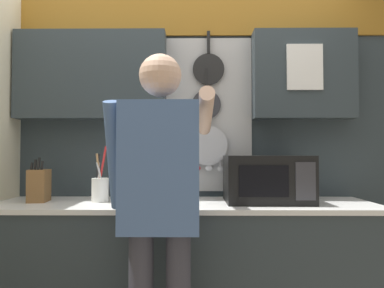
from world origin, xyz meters
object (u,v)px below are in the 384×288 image
at_px(knife_block, 39,185).
at_px(person, 160,194).
at_px(microwave, 267,179).
at_px(utensil_crock, 100,188).

relative_size(knife_block, person, 0.17).
xyz_separation_m(microwave, knife_block, (-1.46, 0.00, -0.04)).
relative_size(utensil_crock, person, 0.21).
height_order(utensil_crock, person, person).
height_order(knife_block, person, person).
bearing_deg(microwave, knife_block, 179.96).
height_order(microwave, person, person).
distance_m(utensil_crock, person, 0.68).
xyz_separation_m(microwave, utensil_crock, (-1.07, 0.00, -0.06)).
bearing_deg(knife_block, utensil_crock, 0.11).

